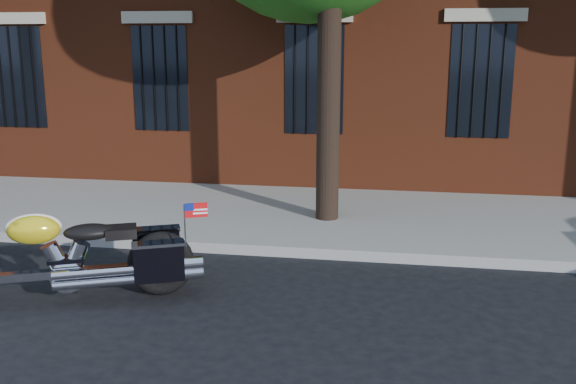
# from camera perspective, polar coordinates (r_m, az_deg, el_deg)

# --- Properties ---
(ground) EXTENTS (120.00, 120.00, 0.00)m
(ground) POSITION_cam_1_polar(r_m,az_deg,el_deg) (7.65, -2.68, -8.90)
(ground) COLOR black
(ground) RESTS_ON ground
(curb) EXTENTS (40.00, 0.16, 0.15)m
(curb) POSITION_cam_1_polar(r_m,az_deg,el_deg) (8.90, -0.81, -5.19)
(curb) COLOR gray
(curb) RESTS_ON ground
(sidewalk) EXTENTS (40.00, 3.60, 0.15)m
(sidewalk) POSITION_cam_1_polar(r_m,az_deg,el_deg) (10.68, 1.01, -2.08)
(sidewalk) COLOR gray
(sidewalk) RESTS_ON ground
(motorcycle) EXTENTS (2.99, 1.61, 1.55)m
(motorcycle) POSITION_cam_1_polar(r_m,az_deg,el_deg) (7.55, -18.36, -5.66)
(motorcycle) COLOR black
(motorcycle) RESTS_ON ground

